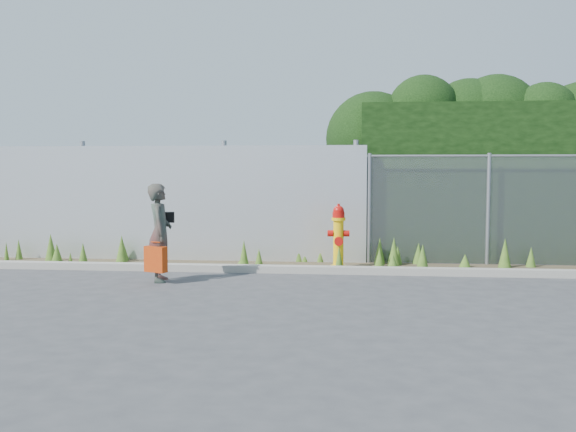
# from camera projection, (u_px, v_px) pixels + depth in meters

# --- Properties ---
(ground) EXTENTS (80.00, 80.00, 0.00)m
(ground) POSITION_uv_depth(u_px,v_px,m) (299.00, 294.00, 9.08)
(ground) COLOR #393A3C
(ground) RESTS_ON ground
(curb) EXTENTS (16.00, 0.22, 0.12)m
(curb) POSITION_uv_depth(u_px,v_px,m) (308.00, 270.00, 10.86)
(curb) COLOR gray
(curb) RESTS_ON ground
(weed_strip) EXTENTS (16.00, 1.29, 0.53)m
(weed_strip) POSITION_uv_depth(u_px,v_px,m) (303.00, 259.00, 11.54)
(weed_strip) COLOR #423625
(weed_strip) RESTS_ON ground
(corrugated_fence) EXTENTS (8.50, 0.21, 2.30)m
(corrugated_fence) POSITION_uv_depth(u_px,v_px,m) (144.00, 203.00, 12.31)
(corrugated_fence) COLOR silver
(corrugated_fence) RESTS_ON ground
(chainlink_fence) EXTENTS (6.50, 0.07, 2.05)m
(chainlink_fence) POSITION_uv_depth(u_px,v_px,m) (548.00, 210.00, 11.55)
(chainlink_fence) COLOR gray
(chainlink_fence) RESTS_ON ground
(hedge) EXTENTS (8.01, 2.18, 3.67)m
(hedge) POSITION_uv_depth(u_px,v_px,m) (537.00, 152.00, 12.52)
(hedge) COLOR black
(hedge) RESTS_ON ground
(fire_hydrant) EXTENTS (0.39, 0.35, 1.15)m
(fire_hydrant) POSITION_uv_depth(u_px,v_px,m) (338.00, 237.00, 11.27)
(fire_hydrant) COLOR yellow
(fire_hydrant) RESTS_ON ground
(woman) EXTENTS (0.48, 0.63, 1.54)m
(woman) POSITION_uv_depth(u_px,v_px,m) (160.00, 233.00, 10.03)
(woman) COLOR #0E5948
(woman) RESTS_ON ground
(red_tote_bag) EXTENTS (0.36, 0.13, 0.47)m
(red_tote_bag) POSITION_uv_depth(u_px,v_px,m) (156.00, 259.00, 9.86)
(red_tote_bag) COLOR #B22B0A
(black_shoulder_bag) EXTENTS (0.23, 0.09, 0.17)m
(black_shoulder_bag) POSITION_uv_depth(u_px,v_px,m) (167.00, 217.00, 10.23)
(black_shoulder_bag) COLOR black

